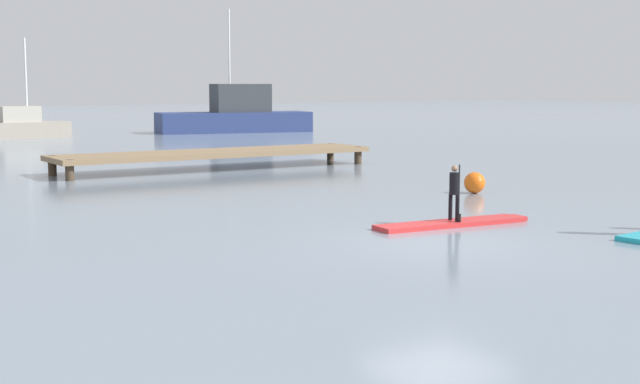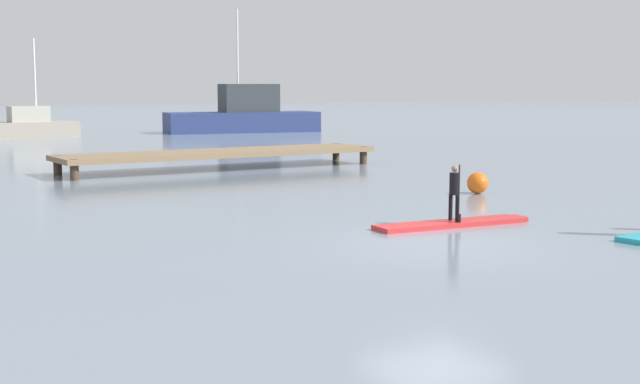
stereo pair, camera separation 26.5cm
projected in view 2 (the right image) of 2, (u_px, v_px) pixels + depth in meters
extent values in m
plane|color=gray|center=(436.00, 244.00, 16.83)|extent=(240.00, 240.00, 0.00)
cube|color=red|center=(450.00, 224.00, 18.97)|extent=(3.60, 0.99, 0.10)
cube|color=red|center=(517.00, 218.00, 19.78)|extent=(0.28, 0.49, 0.09)
cylinder|color=black|center=(451.00, 207.00, 19.08)|extent=(0.09, 0.09, 0.57)
cylinder|color=black|center=(457.00, 209.00, 18.85)|extent=(0.09, 0.09, 0.57)
cylinder|color=black|center=(454.00, 184.00, 18.90)|extent=(0.23, 0.23, 0.47)
sphere|color=#8C664C|center=(455.00, 169.00, 18.86)|extent=(0.14, 0.14, 0.14)
cylinder|color=black|center=(459.00, 194.00, 18.77)|extent=(0.03, 0.03, 1.24)
cube|color=black|center=(459.00, 218.00, 18.83)|extent=(0.04, 0.14, 0.18)
cube|color=navy|center=(242.00, 122.00, 56.93)|extent=(10.20, 4.81, 1.30)
cube|color=#33383D|center=(249.00, 98.00, 56.90)|extent=(3.93, 3.06, 1.81)
cylinder|color=silver|center=(237.00, 47.00, 56.26)|extent=(0.12, 0.12, 4.74)
cube|color=#9E9384|center=(25.00, 130.00, 50.67)|extent=(5.99, 1.72, 0.92)
cube|color=#B2AD9E|center=(29.00, 114.00, 50.70)|extent=(2.16, 1.39, 0.90)
cylinder|color=silver|center=(35.00, 72.00, 50.63)|extent=(0.12, 0.12, 3.89)
cube|color=#846B4C|center=(220.00, 153.00, 31.75)|extent=(11.78, 2.54, 0.18)
cylinder|color=#473828|center=(74.00, 170.00, 28.03)|extent=(0.28, 0.28, 0.67)
cylinder|color=#473828|center=(58.00, 165.00, 29.67)|extent=(0.28, 0.28, 0.67)
cylinder|color=#473828|center=(363.00, 155.00, 33.88)|extent=(0.28, 0.28, 0.67)
cylinder|color=#473828|center=(336.00, 152.00, 35.52)|extent=(0.28, 0.28, 0.67)
sphere|color=orange|center=(478.00, 183.00, 24.61)|extent=(0.60, 0.60, 0.60)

